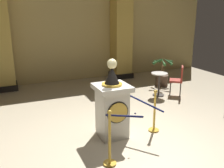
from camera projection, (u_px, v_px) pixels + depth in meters
ground_plane at (126, 140)px, 5.28m from camera, size 12.63×12.63×0.00m
back_wall at (63, 31)px, 9.46m from camera, size 12.63×0.16×3.86m
pedestal_clock at (112, 106)px, 5.28m from camera, size 0.71×0.71×1.71m
stanchion_near at (110, 146)px, 4.34m from camera, size 0.24×0.24×1.04m
stanchion_far at (154, 117)px, 5.60m from camera, size 0.24×0.24×0.98m
velvet_rope at (135, 109)px, 4.85m from camera, size 1.15×1.14×0.22m
column_left at (0, 37)px, 8.23m from camera, size 0.78×0.78×3.70m
column_right at (121, 32)px, 9.95m from camera, size 0.84×0.84×3.70m
potted_palm_right at (162, 76)px, 9.15m from camera, size 0.80×0.75×1.06m
cafe_table at (159, 81)px, 7.97m from camera, size 0.52×0.52×0.75m
cafe_chair_red at (179, 78)px, 8.01m from camera, size 0.56×0.56×0.96m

